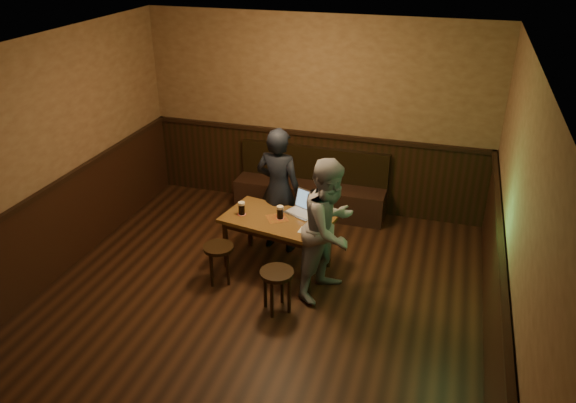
% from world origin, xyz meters
% --- Properties ---
extents(room, '(5.04, 6.04, 2.84)m').
position_xyz_m(room, '(0.00, 0.22, 1.20)').
color(room, black).
rests_on(room, ground).
extents(bench, '(2.20, 0.50, 0.95)m').
position_xyz_m(bench, '(0.00, 2.75, 0.31)').
color(bench, black).
rests_on(bench, ground).
extents(pub_table, '(1.38, 0.94, 0.69)m').
position_xyz_m(pub_table, '(0.00, 1.16, 0.59)').
color(pub_table, brown).
rests_on(pub_table, ground).
extents(stool_left, '(0.46, 0.46, 0.48)m').
position_xyz_m(stool_left, '(-0.56, 0.66, 0.38)').
color(stool_left, black).
rests_on(stool_left, ground).
extents(stool_right, '(0.40, 0.40, 0.50)m').
position_xyz_m(stool_right, '(0.27, 0.33, 0.40)').
color(stool_right, black).
rests_on(stool_right, ground).
extents(pint_left, '(0.11, 0.11, 0.17)m').
position_xyz_m(pint_left, '(-0.44, 1.13, 0.76)').
color(pint_left, red).
rests_on(pint_left, pub_table).
extents(pint_mid, '(0.11, 0.11, 0.17)m').
position_xyz_m(pint_mid, '(0.04, 1.17, 0.76)').
color(pint_mid, red).
rests_on(pint_mid, pub_table).
extents(pint_right, '(0.09, 0.09, 0.15)m').
position_xyz_m(pint_right, '(0.46, 1.04, 0.75)').
color(pint_right, red).
rests_on(pint_right, pub_table).
extents(laptop, '(0.45, 0.42, 0.26)m').
position_xyz_m(laptop, '(0.27, 1.40, 0.75)').
color(laptop, silver).
rests_on(laptop, pub_table).
extents(menu, '(0.23, 0.16, 0.00)m').
position_xyz_m(menu, '(0.45, 0.96, 0.68)').
color(menu, silver).
rests_on(menu, pub_table).
extents(person_suit, '(0.65, 0.47, 1.65)m').
position_xyz_m(person_suit, '(-0.12, 1.62, 0.83)').
color(person_suit, black).
rests_on(person_suit, ground).
extents(person_grey, '(0.87, 0.97, 1.65)m').
position_xyz_m(person_grey, '(0.72, 0.84, 0.82)').
color(person_grey, gray).
rests_on(person_grey, ground).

